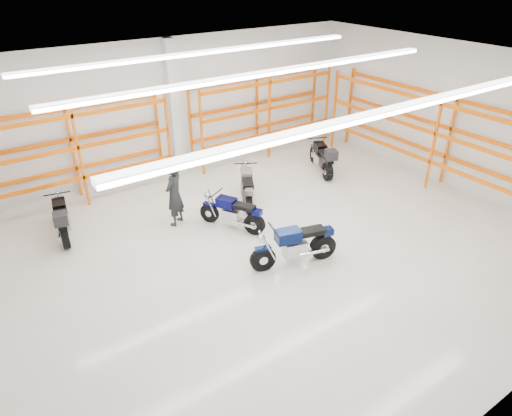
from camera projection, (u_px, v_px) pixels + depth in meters
ground at (277, 246)px, 12.02m from camera, size 14.00×14.00×0.00m
room_shell at (280, 126)px, 10.44m from camera, size 14.02×12.02×4.51m
motorcycle_main at (298, 245)px, 11.11m from camera, size 2.21×0.94×1.11m
motorcycle_back_a at (62, 220)px, 12.15m from camera, size 0.80×2.16×1.11m
motorcycle_back_b at (234, 214)px, 12.58m from camera, size 1.11×1.83×0.99m
motorcycle_back_c at (247, 188)px, 13.92m from camera, size 1.19×1.96×1.06m
motorcycle_back_d at (323, 158)px, 15.79m from camera, size 1.16×2.16×1.16m
standing_man at (174, 194)px, 12.60m from camera, size 0.80×0.75×1.85m
structural_column at (174, 109)px, 15.12m from camera, size 0.32×0.32×4.50m
pallet_racking_back_left at (75, 146)px, 13.42m from camera, size 5.67×0.87×3.00m
pallet_racking_back_right at (263, 108)px, 16.79m from camera, size 5.67×0.87×3.00m
pallet_racking_side at (443, 133)px, 14.34m from camera, size 0.87×9.07×3.00m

